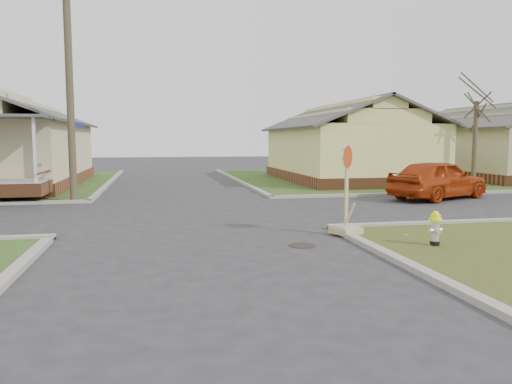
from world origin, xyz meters
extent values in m
plane|color=#2B2A2D|center=(0.00, 0.00, 0.00)|extent=(120.00, 120.00, 0.00)
cube|color=#264117|center=(22.00, 18.00, 0.03)|extent=(37.00, 19.00, 0.05)
cylinder|color=black|center=(2.20, -0.50, 0.01)|extent=(0.64, 0.64, 0.01)
cube|color=brown|center=(10.00, 16.50, 0.30)|extent=(7.20, 11.20, 0.60)
cube|color=#F2EF8E|center=(10.00, 16.50, 1.90)|extent=(7.00, 11.00, 2.60)
cube|color=brown|center=(20.00, 16.50, 0.30)|extent=(7.20, 11.20, 0.60)
cube|color=tan|center=(20.00, 16.50, 1.90)|extent=(7.00, 11.00, 2.60)
cylinder|color=#3D3523|center=(-4.20, 8.90, 4.50)|extent=(0.28, 0.28, 9.00)
cylinder|color=#3D3523|center=(14.00, 10.20, 2.15)|extent=(0.22, 0.22, 4.20)
cylinder|color=black|center=(5.08, -1.26, 0.10)|extent=(0.21, 0.21, 0.10)
cylinder|color=silver|center=(5.08, -1.26, 0.37)|extent=(0.18, 0.18, 0.45)
sphere|color=silver|center=(5.08, -1.26, 0.59)|extent=(0.18, 0.18, 0.18)
cylinder|color=#F6FD0D|center=(5.08, -1.26, 0.63)|extent=(0.29, 0.29, 0.06)
cylinder|color=#F6FD0D|center=(5.08, -1.26, 0.70)|extent=(0.21, 0.21, 0.10)
sphere|color=#F6FD0D|center=(5.08, -1.26, 0.76)|extent=(0.15, 0.15, 0.15)
cube|color=tan|center=(3.64, 0.47, 0.13)|extent=(0.63, 0.63, 0.15)
cube|color=#A29E94|center=(3.64, 0.47, 0.22)|extent=(0.51, 0.51, 0.04)
cube|color=tan|center=(3.64, 0.47, 1.23)|extent=(0.09, 0.05, 2.15)
cylinder|color=#AA330B|center=(3.64, 0.43, 1.99)|extent=(0.57, 0.25, 0.61)
cylinder|color=silver|center=(3.64, 0.44, 1.99)|extent=(0.65, 0.28, 0.70)
imported|color=#A2300B|center=(10.26, 7.15, 0.81)|extent=(5.11, 3.68, 1.62)
camera|label=1|loc=(-1.05, -11.31, 2.42)|focal=35.00mm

